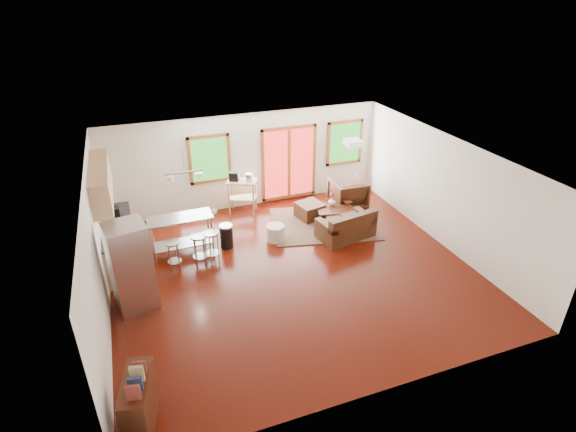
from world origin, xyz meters
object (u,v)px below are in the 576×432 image
object	(u,v)px
loveseat	(346,227)
armchair	(348,193)
island	(181,228)
kitchen_cart	(241,185)
coffee_table	(335,211)
refrigerator	(132,267)
rug	(324,223)
ottoman	(310,211)

from	to	relation	value
loveseat	armchair	world-z (taller)	armchair
island	kitchen_cart	bearing A→B (deg)	40.03
coffee_table	refrigerator	world-z (taller)	refrigerator
coffee_table	refrigerator	xyz separation A→B (m)	(-5.06, -1.75, 0.56)
rug	ottoman	xyz separation A→B (m)	(-0.20, 0.45, 0.20)
rug	ottoman	bearing A→B (deg)	114.06
loveseat	ottoman	xyz separation A→B (m)	(-0.43, 1.27, -0.07)
loveseat	ottoman	bearing A→B (deg)	98.48
kitchen_cart	loveseat	bearing A→B (deg)	-47.79
coffee_table	armchair	distance (m)	0.95
coffee_table	armchair	bearing A→B (deg)	43.43
ottoman	island	world-z (taller)	island
coffee_table	ottoman	xyz separation A→B (m)	(-0.53, 0.44, -0.11)
coffee_table	refrigerator	bearing A→B (deg)	-160.89
ottoman	refrigerator	bearing A→B (deg)	-154.15
coffee_table	kitchen_cart	xyz separation A→B (m)	(-2.12, 1.41, 0.48)
armchair	ottoman	bearing A→B (deg)	11.49
armchair	ottoman	world-z (taller)	armchair
refrigerator	armchair	bearing A→B (deg)	11.18
loveseat	ottoman	distance (m)	1.34
rug	ottoman	world-z (taller)	ottoman
ottoman	coffee_table	bearing A→B (deg)	-40.13
ottoman	refrigerator	world-z (taller)	refrigerator
rug	armchair	world-z (taller)	armchair
island	loveseat	bearing A→B (deg)	-10.40
loveseat	refrigerator	world-z (taller)	refrigerator
rug	coffee_table	size ratio (longest dim) A/B	2.54
ottoman	refrigerator	distance (m)	5.09
ottoman	island	xyz separation A→B (m)	(-3.41, -0.56, 0.42)
armchair	island	bearing A→B (deg)	11.44
rug	kitchen_cart	xyz separation A→B (m)	(-1.79, 1.41, 0.78)
refrigerator	kitchen_cart	bearing A→B (deg)	35.56
rug	island	size ratio (longest dim) A/B	1.82
rug	coffee_table	world-z (taller)	coffee_table
island	ottoman	bearing A→B (deg)	9.39
refrigerator	ottoman	bearing A→B (deg)	14.36
rug	kitchen_cart	size ratio (longest dim) A/B	2.26
coffee_table	island	world-z (taller)	island
rug	coffee_table	distance (m)	0.45
armchair	refrigerator	bearing A→B (deg)	24.70
loveseat	island	world-z (taller)	island
armchair	island	xyz separation A→B (m)	(-4.62, -0.77, 0.17)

